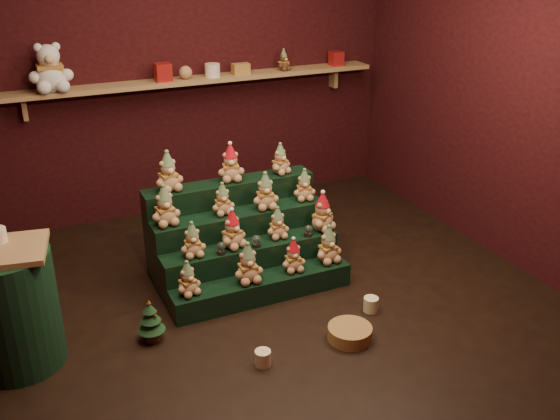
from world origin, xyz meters
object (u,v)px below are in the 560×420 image
snow_globe_a (221,248)px  snow_globe_b (256,241)px  mini_christmas_tree (151,321)px  side_table (11,308)px  wicker_basket (350,333)px  white_bear (49,61)px  riser_tier_front (262,288)px  snow_globe_c (308,231)px  mug_right (371,304)px  mug_left (263,358)px  brown_bear (284,60)px

snow_globe_a → snow_globe_b: snow_globe_a is taller
snow_globe_b → mini_christmas_tree: 1.01m
side_table → wicker_basket: 2.19m
mini_christmas_tree → wicker_basket: mini_christmas_tree is taller
wicker_basket → white_bear: size_ratio=0.60×
side_table → mini_christmas_tree: 0.87m
riser_tier_front → snow_globe_c: (0.46, 0.16, 0.32)m
mug_right → wicker_basket: (-0.32, -0.24, -0.01)m
mug_left → wicker_basket: mug_left is taller
mini_christmas_tree → mug_left: (0.58, -0.56, -0.10)m
mug_right → brown_bear: size_ratio=0.55×
side_table → white_bear: white_bear is taller
riser_tier_front → snow_globe_a: 0.44m
riser_tier_front → mug_left: (-0.31, -0.74, -0.04)m
snow_globe_a → mini_christmas_tree: 0.76m
snow_globe_b → white_bear: (-1.16, 1.62, 1.16)m
brown_bear → snow_globe_a: bearing=-149.3°
snow_globe_c → wicker_basket: snow_globe_c is taller
side_table → white_bear: size_ratio=1.62×
side_table → mug_left: side_table is taller
snow_globe_b → mini_christmas_tree: (-0.91, -0.34, -0.25)m
mug_left → brown_bear: size_ratio=0.53×
riser_tier_front → side_table: 1.74m
mug_left → side_table: bearing=153.9°
snow_globe_c → brown_bear: (0.54, 1.62, 1.01)m
mug_left → white_bear: size_ratio=0.21×
mug_right → side_table: bearing=169.5°
wicker_basket → brown_bear: (0.67, 2.51, 1.37)m
brown_bear → riser_tier_front: bearing=-140.7°
white_bear → snow_globe_c: bearing=-44.9°
side_table → wicker_basket: (2.05, -0.68, -0.36)m
mini_christmas_tree → white_bear: size_ratio=0.63×
snow_globe_c → mug_left: snow_globe_c is taller
wicker_basket → riser_tier_front: bearing=114.7°
white_bear → brown_bear: white_bear is taller
side_table → riser_tier_front: bearing=11.7°
riser_tier_front → mug_left: bearing=-113.1°
riser_tier_front → mug_left: riser_tier_front is taller
mug_right → wicker_basket: 0.40m
snow_globe_c → side_table: bearing=-174.5°
mug_left → wicker_basket: size_ratio=0.35×
snow_globe_b → white_bear: white_bear is taller
snow_globe_c → white_bear: 2.56m
wicker_basket → brown_bear: 2.94m
white_bear → brown_bear: size_ratio=2.53×
mug_left → mug_right: (0.96, 0.25, 0.00)m
snow_globe_a → brown_bear: size_ratio=0.48×
riser_tier_front → white_bear: bearing=122.6°
white_bear → brown_bear: (2.14, 0.00, -0.15)m
white_bear → brown_bear: 2.15m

